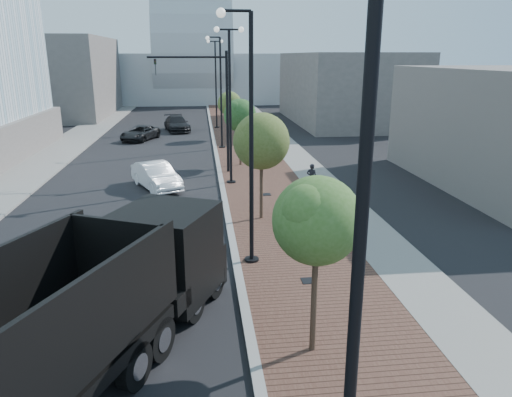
{
  "coord_description": "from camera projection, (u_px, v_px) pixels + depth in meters",
  "views": [
    {
      "loc": [
        -1.2,
        -7.04,
        7.69
      ],
      "look_at": [
        1.0,
        12.0,
        2.0
      ],
      "focal_mm": 33.84,
      "sensor_mm": 36.0,
      "label": 1
    }
  ],
  "objects": [
    {
      "name": "streetlight_3",
      "position": [
        220.0,
        97.0,
        40.22
      ],
      "size": [
        1.44,
        0.56,
        9.21
      ],
      "color": "black",
      "rests_on": "ground"
    },
    {
      "name": "west_sidewalk",
      "position": [
        76.0,
        139.0,
        45.67
      ],
      "size": [
        4.0,
        140.0,
        0.12
      ],
      "primitive_type": "cube",
      "color": "slate",
      "rests_on": "ground"
    },
    {
      "name": "streetlight_1",
      "position": [
        248.0,
        152.0,
        17.37
      ],
      "size": [
        1.44,
        0.56,
        9.21
      ],
      "color": "black",
      "rests_on": "ground"
    },
    {
      "name": "pedestrian",
      "position": [
        312.0,
        178.0,
        28.22
      ],
      "size": [
        0.72,
        0.61,
        1.66
      ],
      "primitive_type": "imported",
      "rotation": [
        0.0,
        0.0,
        2.72
      ],
      "color": "black",
      "rests_on": "ground"
    },
    {
      "name": "commercial_block_ne",
      "position": [
        345.0,
        88.0,
        57.26
      ],
      "size": [
        12.0,
        22.0,
        8.0
      ],
      "primitive_type": "cube",
      "color": "#5D5754",
      "rests_on": "ground"
    },
    {
      "name": "curb",
      "position": [
        213.0,
        137.0,
        47.1
      ],
      "size": [
        0.3,
        140.0,
        0.14
      ],
      "primitive_type": "cube",
      "color": "gray",
      "rests_on": "ground"
    },
    {
      "name": "dark_car_far",
      "position": [
        177.0,
        124.0,
        50.95
      ],
      "size": [
        3.23,
        5.71,
        1.56
      ],
      "primitive_type": "imported",
      "rotation": [
        0.0,
        0.0,
        0.2
      ],
      "color": "black",
      "rests_on": "ground"
    },
    {
      "name": "streetlight_2",
      "position": [
        230.0,
        106.0,
        28.67
      ],
      "size": [
        1.72,
        0.56,
        9.28
      ],
      "color": "black",
      "rests_on": "ground"
    },
    {
      "name": "convention_center",
      "position": [
        194.0,
        65.0,
        88.04
      ],
      "size": [
        50.0,
        30.0,
        50.0
      ],
      "color": "#A7ADB1",
      "rests_on": "ground"
    },
    {
      "name": "concrete_strip",
      "position": [
        276.0,
        136.0,
        47.78
      ],
      "size": [
        2.4,
        140.0,
        0.13
      ],
      "primitive_type": "cube",
      "color": "slate",
      "rests_on": "ground"
    },
    {
      "name": "utility_cover_2",
      "position": [
        266.0,
        194.0,
        27.35
      ],
      "size": [
        0.5,
        0.5,
        0.02
      ],
      "primitive_type": "cube",
      "color": "black",
      "rests_on": "sidewalk"
    },
    {
      "name": "dark_car_mid",
      "position": [
        140.0,
        133.0,
        45.46
      ],
      "size": [
        3.82,
        5.28,
        1.34
      ],
      "primitive_type": "imported",
      "rotation": [
        0.0,
        0.0,
        -0.37
      ],
      "color": "black",
      "rests_on": "ground"
    },
    {
      "name": "tree_0",
      "position": [
        319.0,
        221.0,
        11.97
      ],
      "size": [
        2.32,
        2.26,
        4.9
      ],
      "color": "#382619",
      "rests_on": "ground"
    },
    {
      "name": "streetlight_4",
      "position": [
        216.0,
        84.0,
        51.52
      ],
      "size": [
        1.72,
        0.56,
        9.28
      ],
      "color": "black",
      "rests_on": "ground"
    },
    {
      "name": "tree_3",
      "position": [
        230.0,
        104.0,
        45.42
      ],
      "size": [
        2.32,
        2.26,
        4.49
      ],
      "color": "#382619",
      "rests_on": "ground"
    },
    {
      "name": "commercial_block_nw",
      "position": [
        53.0,
        77.0,
        62.54
      ],
      "size": [
        14.0,
        20.0,
        10.0
      ],
      "primitive_type": "cube",
      "color": "#615B58",
      "rests_on": "ground"
    },
    {
      "name": "dump_truck",
      "position": [
        102.0,
        312.0,
        12.0
      ],
      "size": [
        8.25,
        13.59,
        3.72
      ],
      "rotation": [
        0.0,
        0.0,
        -0.44
      ],
      "color": "black",
      "rests_on": "ground"
    },
    {
      "name": "utility_cover_1",
      "position": [
        309.0,
        281.0,
        16.87
      ],
      "size": [
        0.5,
        0.5,
        0.02
      ],
      "primitive_type": "cube",
      "color": "black",
      "rests_on": "sidewalk"
    },
    {
      "name": "traffic_mast",
      "position": [
        213.0,
        99.0,
        31.38
      ],
      "size": [
        5.09,
        0.2,
        8.0
      ],
      "color": "black",
      "rests_on": "ground"
    },
    {
      "name": "streetlight_0",
      "position": [
        356.0,
        304.0,
        5.81
      ],
      "size": [
        1.72,
        0.56,
        9.28
      ],
      "color": "black",
      "rests_on": "ground"
    },
    {
      "name": "tree_2",
      "position": [
        241.0,
        115.0,
        33.9
      ],
      "size": [
        2.37,
        2.31,
        4.82
      ],
      "color": "#382619",
      "rests_on": "ground"
    },
    {
      "name": "tree_1",
      "position": [
        262.0,
        141.0,
        22.41
      ],
      "size": [
        2.65,
        2.65,
        5.2
      ],
      "color": "#382619",
      "rests_on": "ground"
    },
    {
      "name": "sidewalk",
      "position": [
        249.0,
        136.0,
        47.48
      ],
      "size": [
        7.0,
        140.0,
        0.12
      ],
      "primitive_type": "cube",
      "color": "#4C2D23",
      "rests_on": "ground"
    },
    {
      "name": "white_sedan",
      "position": [
        156.0,
        176.0,
        28.9
      ],
      "size": [
        3.46,
        4.94,
        1.54
      ],
      "primitive_type": "imported",
      "rotation": [
        0.0,
        0.0,
        0.44
      ],
      "color": "white",
      "rests_on": "ground"
    }
  ]
}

